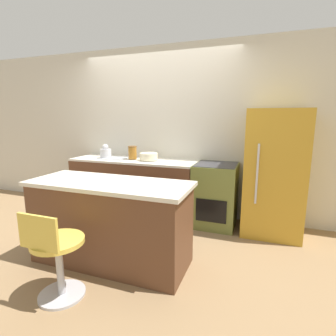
# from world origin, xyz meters

# --- Properties ---
(ground_plane) EXTENTS (14.00, 14.00, 0.00)m
(ground_plane) POSITION_xyz_m (0.00, 0.00, 0.00)
(ground_plane) COLOR #8E704C
(wall_back) EXTENTS (8.00, 0.06, 2.60)m
(wall_back) POSITION_xyz_m (0.00, 0.66, 1.30)
(wall_back) COLOR beige
(wall_back) RESTS_ON ground_plane
(back_counter) EXTENTS (1.98, 0.61, 0.89)m
(back_counter) POSITION_xyz_m (-0.30, 0.32, 0.44)
(back_counter) COLOR brown
(back_counter) RESTS_ON ground_plane
(kitchen_island) EXTENTS (1.70, 0.66, 0.88)m
(kitchen_island) POSITION_xyz_m (0.12, -1.04, 0.44)
(kitchen_island) COLOR brown
(kitchen_island) RESTS_ON ground_plane
(oven_range) EXTENTS (0.58, 0.62, 0.89)m
(oven_range) POSITION_xyz_m (0.99, 0.32, 0.44)
(oven_range) COLOR olive
(oven_range) RESTS_ON ground_plane
(refrigerator) EXTENTS (0.73, 0.66, 1.63)m
(refrigerator) POSITION_xyz_m (1.74, 0.31, 0.82)
(refrigerator) COLOR gold
(refrigerator) RESTS_ON ground_plane
(stool_chair) EXTENTS (0.44, 0.44, 0.81)m
(stool_chair) POSITION_xyz_m (0.02, -1.71, 0.39)
(stool_chair) COLOR #B7B7BC
(stool_chair) RESTS_ON ground_plane
(kettle) EXTENTS (0.18, 0.18, 0.22)m
(kettle) POSITION_xyz_m (-0.79, 0.32, 0.98)
(kettle) COLOR silver
(kettle) RESTS_ON back_counter
(mixing_bowl) EXTENTS (0.27, 0.27, 0.11)m
(mixing_bowl) POSITION_xyz_m (-0.03, 0.32, 0.94)
(mixing_bowl) COLOR beige
(mixing_bowl) RESTS_ON back_counter
(canister_jar) EXTENTS (0.14, 0.14, 0.20)m
(canister_jar) POSITION_xyz_m (-0.30, 0.32, 0.99)
(canister_jar) COLOR #9E6623
(canister_jar) RESTS_ON back_counter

